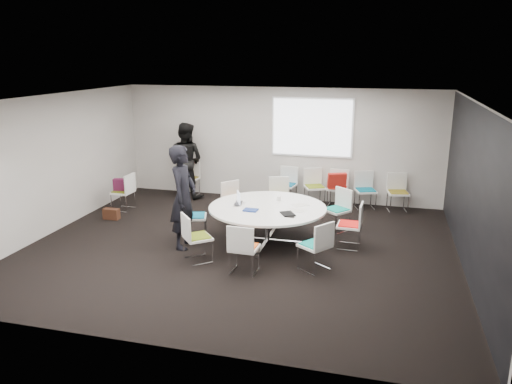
% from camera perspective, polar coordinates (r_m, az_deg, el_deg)
% --- Properties ---
extents(room_shell, '(8.08, 7.08, 2.88)m').
position_cam_1_polar(room_shell, '(9.16, -1.27, 1.81)').
color(room_shell, black).
rests_on(room_shell, ground).
extents(conference_table, '(2.27, 2.27, 0.73)m').
position_cam_1_polar(conference_table, '(9.67, 1.32, -2.73)').
color(conference_table, silver).
rests_on(conference_table, ground).
extents(projection_screen, '(1.90, 0.03, 1.35)m').
position_cam_1_polar(projection_screen, '(12.27, 6.41, 7.33)').
color(projection_screen, white).
rests_on(projection_screen, room_shell).
extents(chair_ring_a, '(0.47, 0.48, 0.88)m').
position_cam_1_polar(chair_ring_a, '(9.66, 10.64, -4.71)').
color(chair_ring_a, silver).
rests_on(chair_ring_a, ground).
extents(chair_ring_b, '(0.64, 0.64, 0.88)m').
position_cam_1_polar(chair_ring_b, '(10.53, 9.18, -2.93)').
color(chair_ring_b, silver).
rests_on(chair_ring_b, ground).
extents(chair_ring_c, '(0.56, 0.55, 0.88)m').
position_cam_1_polar(chair_ring_c, '(11.32, 2.67, -1.44)').
color(chair_ring_c, silver).
rests_on(chair_ring_c, ground).
extents(chair_ring_d, '(0.64, 0.64, 0.88)m').
position_cam_1_polar(chair_ring_d, '(10.96, -2.44, -2.02)').
color(chair_ring_d, silver).
rests_on(chair_ring_d, ground).
extents(chair_ring_e, '(0.57, 0.58, 0.88)m').
position_cam_1_polar(chair_ring_e, '(10.06, -7.04, -3.72)').
color(chair_ring_e, silver).
rests_on(chair_ring_e, ground).
extents(chair_ring_f, '(0.64, 0.64, 0.88)m').
position_cam_1_polar(chair_ring_f, '(8.94, -6.73, -6.20)').
color(chair_ring_f, silver).
rests_on(chair_ring_f, ground).
extents(chair_ring_g, '(0.47, 0.46, 0.88)m').
position_cam_1_polar(chair_ring_g, '(8.42, -1.38, -7.50)').
color(chair_ring_g, silver).
rests_on(chair_ring_g, ground).
extents(chair_ring_h, '(0.63, 0.64, 0.88)m').
position_cam_1_polar(chair_ring_h, '(8.59, 6.76, -7.15)').
color(chair_ring_h, silver).
rests_on(chair_ring_h, ground).
extents(chair_back_a, '(0.52, 0.51, 0.88)m').
position_cam_1_polar(chair_back_a, '(12.38, 3.47, 0.03)').
color(chair_back_a, silver).
rests_on(chair_back_a, ground).
extents(chair_back_b, '(0.60, 0.60, 0.88)m').
position_cam_1_polar(chair_back_b, '(12.26, 6.69, -0.20)').
color(chair_back_b, silver).
rests_on(chair_back_b, ground).
extents(chair_back_c, '(0.49, 0.48, 0.88)m').
position_cam_1_polar(chair_back_c, '(12.22, 9.27, -0.36)').
color(chair_back_c, silver).
rests_on(chair_back_c, ground).
extents(chair_back_d, '(0.58, 0.57, 0.88)m').
position_cam_1_polar(chair_back_d, '(12.14, 12.36, -0.62)').
color(chair_back_d, silver).
rests_on(chair_back_d, ground).
extents(chair_back_e, '(0.54, 0.53, 0.88)m').
position_cam_1_polar(chair_back_e, '(12.14, 15.86, -0.86)').
color(chair_back_e, silver).
rests_on(chair_back_e, ground).
extents(chair_spare_left, '(0.46, 0.47, 0.88)m').
position_cam_1_polar(chair_spare_left, '(12.16, -14.87, -0.75)').
color(chair_spare_left, silver).
rests_on(chair_spare_left, ground).
extents(chair_person_back, '(0.51, 0.49, 0.88)m').
position_cam_1_polar(chair_person_back, '(13.12, -7.65, 0.80)').
color(chair_person_back, silver).
rests_on(chair_person_back, ground).
extents(person_main, '(0.50, 0.74, 1.96)m').
position_cam_1_polar(person_main, '(9.43, -8.31, -0.58)').
color(person_main, black).
rests_on(person_main, ground).
extents(person_back, '(1.02, 0.84, 1.93)m').
position_cam_1_polar(person_back, '(12.81, -8.04, 3.60)').
color(person_back, black).
rests_on(person_back, ground).
extents(laptop, '(0.25, 0.35, 0.03)m').
position_cam_1_polar(laptop, '(9.76, -1.76, -1.33)').
color(laptop, '#333338').
rests_on(laptop, conference_table).
extents(laptop_lid, '(0.15, 0.28, 0.22)m').
position_cam_1_polar(laptop_lid, '(9.75, -2.00, -0.63)').
color(laptop_lid, silver).
rests_on(laptop_lid, conference_table).
extents(notebook_black, '(0.34, 0.37, 0.02)m').
position_cam_1_polar(notebook_black, '(9.16, 3.64, -2.50)').
color(notebook_black, black).
rests_on(notebook_black, conference_table).
extents(tablet_folio, '(0.27, 0.21, 0.03)m').
position_cam_1_polar(tablet_folio, '(9.36, -0.62, -2.07)').
color(tablet_folio, navy).
rests_on(tablet_folio, conference_table).
extents(papers_right, '(0.36, 0.36, 0.00)m').
position_cam_1_polar(papers_right, '(9.74, 5.09, -1.49)').
color(papers_right, silver).
rests_on(papers_right, conference_table).
extents(papers_front, '(0.35, 0.30, 0.00)m').
position_cam_1_polar(papers_front, '(9.42, 4.71, -2.07)').
color(papers_front, silver).
rests_on(papers_front, conference_table).
extents(cup, '(0.08, 0.08, 0.09)m').
position_cam_1_polar(cup, '(9.99, 2.62, -0.75)').
color(cup, white).
rests_on(cup, conference_table).
extents(phone, '(0.15, 0.09, 0.01)m').
position_cam_1_polar(phone, '(9.01, 3.95, -2.87)').
color(phone, black).
rests_on(phone, conference_table).
extents(maroon_bag, '(0.42, 0.21, 0.28)m').
position_cam_1_polar(maroon_bag, '(12.08, -15.05, 0.82)').
color(maroon_bag, '#551636').
rests_on(maroon_bag, chair_spare_left).
extents(brown_bag, '(0.36, 0.17, 0.24)m').
position_cam_1_polar(brown_bag, '(11.61, -16.20, -2.42)').
color(brown_bag, '#3C1F13').
rests_on(brown_bag, ground).
extents(red_jacket, '(0.47, 0.30, 0.36)m').
position_cam_1_polar(red_jacket, '(11.89, 9.24, 1.33)').
color(red_jacket, '#AB1C15').
rests_on(red_jacket, chair_back_c).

